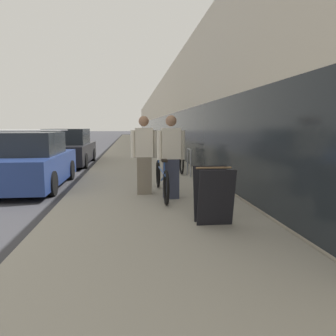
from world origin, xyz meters
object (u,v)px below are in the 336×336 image
at_px(bike_rack_hoop, 189,159).
at_px(vintage_roadster_curbside, 68,148).
at_px(cruiser_bike_middle, 178,156).
at_px(person_rider, 171,157).
at_px(parked_sedan_curbside, 31,163).
at_px(person_bystander, 144,155).
at_px(tandem_bicycle, 162,179).
at_px(cruiser_bike_nearest, 179,160).
at_px(sandwich_board_sign, 213,195).

relative_size(bike_rack_hoop, vintage_roadster_curbside, 0.18).
bearing_deg(vintage_roadster_curbside, cruiser_bike_middle, -19.88).
bearing_deg(person_rider, bike_rack_hoop, 72.97).
bearing_deg(cruiser_bike_middle, person_rider, -99.60).
bearing_deg(person_rider, parked_sedan_curbside, 146.73).
relative_size(person_bystander, cruiser_bike_middle, 1.07).
height_order(tandem_bicycle, cruiser_bike_nearest, cruiser_bike_nearest).
bearing_deg(bike_rack_hoop, parked_sedan_curbside, -169.99).
xyz_separation_m(person_rider, sandwich_board_sign, (0.43, -1.88, -0.43)).
bearing_deg(tandem_bicycle, parked_sedan_curbside, 149.36).
xyz_separation_m(person_rider, cruiser_bike_nearest, (0.77, 3.97, -0.49)).
bearing_deg(person_bystander, vintage_roadster_curbside, 112.56).
relative_size(person_rider, cruiser_bike_middle, 1.07).
height_order(person_rider, bike_rack_hoop, person_rider).
bearing_deg(sandwich_board_sign, person_rider, 102.99).
bearing_deg(cruiser_bike_middle, sandwich_board_sign, -94.24).
distance_m(tandem_bicycle, cruiser_bike_nearest, 3.76).
bearing_deg(parked_sedan_curbside, person_rider, -33.27).
distance_m(tandem_bicycle, sandwich_board_sign, 2.29).
relative_size(bike_rack_hoop, sandwich_board_sign, 0.94).
bearing_deg(sandwich_board_sign, person_bystander, 112.16).
height_order(tandem_bicycle, vintage_roadster_curbside, vintage_roadster_curbside).
distance_m(tandem_bicycle, parked_sedan_curbside, 3.88).
distance_m(sandwich_board_sign, vintage_roadster_curbside, 10.35).
distance_m(bike_rack_hoop, cruiser_bike_middle, 2.96).
bearing_deg(sandwich_board_sign, tandem_bicycle, 105.28).
bearing_deg(sandwich_board_sign, bike_rack_hoop, 84.14).
distance_m(tandem_bicycle, bike_rack_hoop, 2.98).
xyz_separation_m(person_bystander, vintage_roadster_curbside, (-2.97, 7.16, -0.31)).
bearing_deg(bike_rack_hoop, sandwich_board_sign, -95.86).
relative_size(bike_rack_hoop, cruiser_bike_middle, 0.52).
bearing_deg(person_bystander, person_rider, -43.67).
height_order(person_bystander, bike_rack_hoop, person_bystander).
height_order(person_bystander, parked_sedan_curbside, person_bystander).
xyz_separation_m(tandem_bicycle, cruiser_bike_middle, (1.19, 5.71, -0.01)).
bearing_deg(parked_sedan_curbside, cruiser_bike_middle, 39.54).
relative_size(sandwich_board_sign, parked_sedan_curbside, 0.22).
distance_m(person_rider, vintage_roadster_curbside, 8.45).
height_order(cruiser_bike_nearest, cruiser_bike_middle, cruiser_bike_nearest).
height_order(tandem_bicycle, sandwich_board_sign, sandwich_board_sign).
bearing_deg(cruiser_bike_nearest, tandem_bicycle, -104.40).
bearing_deg(tandem_bicycle, bike_rack_hoop, 68.05).
bearing_deg(bike_rack_hoop, person_bystander, -120.14).
xyz_separation_m(tandem_bicycle, bike_rack_hoop, (1.11, 2.76, 0.14)).
distance_m(person_rider, bike_rack_hoop, 3.25).
relative_size(person_rider, bike_rack_hoop, 2.07).
height_order(cruiser_bike_nearest, parked_sedan_curbside, parked_sedan_curbside).
xyz_separation_m(sandwich_board_sign, parked_sedan_curbside, (-3.94, 4.18, 0.10)).
bearing_deg(person_bystander, parked_sedan_curbside, 148.98).
distance_m(person_rider, person_bystander, 0.75).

